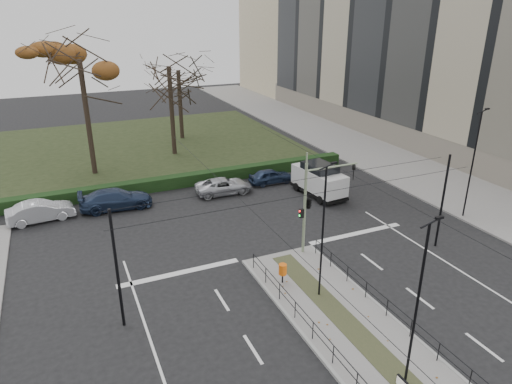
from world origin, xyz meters
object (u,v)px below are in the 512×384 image
white_van (319,179)px  parked_car_fifth (271,176)px  litter_bin (283,270)px  bare_tree_center (178,75)px  traffic_light (310,201)px  streetlamp_median_far (323,231)px  parked_car_fourth (224,186)px  rust_tree (79,60)px  streetlamp_sidewalk (473,164)px  streetlamp_median_near (417,306)px  bare_tree_near (169,73)px  parked_car_second (41,211)px  parked_car_third (116,199)px

white_van → parked_car_fifth: size_ratio=1.38×
litter_bin → bare_tree_center: bare_tree_center is taller
traffic_light → parked_car_fifth: 12.44m
streetlamp_median_far → bare_tree_center: 33.44m
parked_car_fourth → parked_car_fifth: size_ratio=1.22×
traffic_light → rust_tree: size_ratio=0.43×
streetlamp_sidewalk → parked_car_fifth: (-9.64, 11.79, -3.41)m
litter_bin → streetlamp_median_near: size_ratio=0.16×
streetlamp_median_near → parked_car_fourth: size_ratio=1.58×
litter_bin → rust_tree: (-7.40, 22.80, 9.06)m
parked_car_fourth → parked_car_fifth: (4.45, 0.53, 0.00)m
parked_car_fifth → rust_tree: bearing=58.5°
streetlamp_median_near → rust_tree: rust_tree is taller
parked_car_fifth → parked_car_fourth: bearing=97.7°
litter_bin → white_van: (8.48, 10.32, 0.41)m
streetlamp_median_far → parked_car_fifth: (4.86, 15.99, -3.14)m
streetlamp_median_near → parked_car_fourth: streetlamp_median_near is taller
streetlamp_median_near → bare_tree_near: bare_tree_near is taller
streetlamp_median_far → bare_tree_near: size_ratio=0.62×
streetlamp_median_near → bare_tree_near: 34.36m
bare_tree_near → parked_car_second: bearing=-136.9°
litter_bin → parked_car_fifth: 15.48m
bare_tree_center → parked_car_fifth: bare_tree_center is taller
litter_bin → streetlamp_sidewalk: (15.74, 2.44, 3.11)m
parked_car_second → bare_tree_center: size_ratio=0.44×
traffic_light → parked_car_second: size_ratio=1.27×
litter_bin → parked_car_second: size_ratio=0.25×
streetlamp_sidewalk → parked_car_fifth: bearing=129.3°
traffic_light → parked_car_second: 18.98m
traffic_light → streetlamp_median_near: bearing=-99.4°
streetlamp_median_near → traffic_light: bearing=80.6°
traffic_light → litter_bin: bearing=-140.1°
traffic_light → parked_car_third: 15.34m
streetlamp_sidewalk → parked_car_fourth: size_ratio=1.69×
bare_tree_near → parked_car_fifth: 14.77m
litter_bin → parked_car_fifth: bearing=66.8°
parked_car_fifth → litter_bin: bearing=157.7°
streetlamp_sidewalk → parked_car_fifth: streetlamp_sidewalk is taller
streetlamp_sidewalk → bare_tree_near: 28.04m
white_van → bare_tree_near: 18.57m
streetlamp_median_far → parked_car_third: streetlamp_median_far is taller
parked_car_second → parked_car_third: 5.13m
litter_bin → parked_car_second: (-11.85, 14.03, -0.21)m
rust_tree → parked_car_fifth: size_ratio=3.49×
streetlamp_median_near → rust_tree: (-8.61, 31.12, 6.21)m
streetlamp_median_near → white_van: size_ratio=1.39×
litter_bin → rust_tree: 25.62m
bare_tree_near → parked_car_fifth: bearing=-64.9°
streetlamp_median_far → bare_tree_near: bearing=91.1°
streetlamp_median_near → streetlamp_sidewalk: bearing=36.5°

